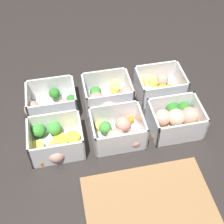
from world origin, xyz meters
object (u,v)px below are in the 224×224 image
container_near_left (159,86)px  container_far_center (120,132)px  container_near_right (52,104)px  container_far_left (177,118)px  container_near_center (107,98)px  container_far_right (55,142)px

container_near_left → container_far_center: 0.21m
container_near_right → container_far_left: same height
container_near_left → container_far_center: size_ratio=1.00×
container_far_left → container_far_center: size_ratio=1.12×
container_near_right → container_near_left: bearing=-177.6°
container_near_center → container_near_right: (0.15, -0.01, -0.00)m
container_near_right → container_far_right: (0.00, 0.13, -0.00)m
container_far_left → container_near_center: bearing=-32.7°
container_far_left → container_far_center: 0.16m
container_far_left → container_far_right: same height
container_near_right → container_far_center: size_ratio=1.19×
container_near_right → container_far_center: same height
container_near_right → container_far_center: bearing=140.0°
container_near_left → container_near_right: bearing=2.4°
container_far_left → container_far_right: size_ratio=1.01×
container_near_left → container_far_right: size_ratio=0.90×
container_near_center → container_far_center: size_ratio=1.22×
container_near_left → container_near_center: 0.16m
container_far_left → container_near_right: bearing=-20.2°
container_near_center → container_far_right: same height
container_near_center → container_far_center: (-0.01, 0.12, 0.00)m
container_near_right → container_far_right: bearing=89.0°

